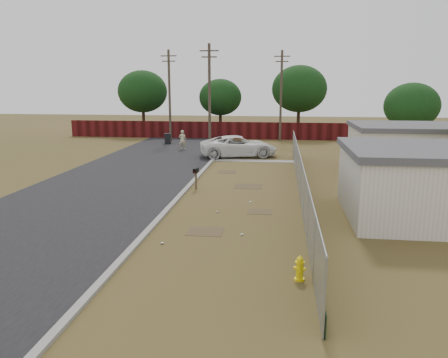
# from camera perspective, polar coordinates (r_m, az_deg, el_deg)

# --- Properties ---
(ground) EXTENTS (120.00, 120.00, 0.00)m
(ground) POSITION_cam_1_polar(r_m,az_deg,el_deg) (21.91, 1.81, -2.72)
(ground) COLOR brown
(ground) RESTS_ON ground
(street) EXTENTS (15.10, 60.00, 0.12)m
(street) POSITION_cam_1_polar(r_m,az_deg,el_deg) (30.93, -9.27, 1.57)
(street) COLOR black
(street) RESTS_ON ground
(chainlink_fence) EXTENTS (0.10, 27.06, 2.02)m
(chainlink_fence) POSITION_cam_1_polar(r_m,az_deg,el_deg) (22.65, 9.96, -0.33)
(chainlink_fence) COLOR #919499
(chainlink_fence) RESTS_ON ground
(privacy_fence) EXTENTS (30.00, 0.12, 1.80)m
(privacy_fence) POSITION_cam_1_polar(r_m,az_deg,el_deg) (47.01, -2.53, 6.41)
(privacy_fence) COLOR #4D1012
(privacy_fence) RESTS_ON ground
(utility_poles) EXTENTS (12.60, 8.24, 9.00)m
(utility_poles) POSITION_cam_1_polar(r_m,az_deg,el_deg) (42.14, -0.42, 10.92)
(utility_poles) COLOR #4A3D31
(utility_poles) RESTS_ON ground
(houses) EXTENTS (9.30, 17.24, 3.10)m
(houses) POSITION_cam_1_polar(r_m,az_deg,el_deg) (25.72, 24.63, 1.96)
(houses) COLOR silver
(houses) RESTS_ON ground
(horizon_trees) EXTENTS (33.32, 31.94, 7.78)m
(horizon_trees) POSITION_cam_1_polar(r_m,az_deg,el_deg) (44.66, 5.94, 10.85)
(horizon_trees) COLOR #352618
(horizon_trees) RESTS_ON ground
(fire_hydrant) EXTENTS (0.37, 0.38, 0.77)m
(fire_hydrant) POSITION_cam_1_polar(r_m,az_deg,el_deg) (13.26, 9.85, -11.47)
(fire_hydrant) COLOR yellow
(fire_hydrant) RESTS_ON ground
(mailbox) EXTENTS (0.26, 0.52, 1.20)m
(mailbox) POSITION_cam_1_polar(r_m,az_deg,el_deg) (23.95, -3.70, 0.87)
(mailbox) COLOR brown
(mailbox) RESTS_ON ground
(pickup_truck) EXTENTS (6.62, 4.35, 1.69)m
(pickup_truck) POSITION_cam_1_polar(r_m,az_deg,el_deg) (34.94, 1.91, 4.31)
(pickup_truck) COLOR white
(pickup_truck) RESTS_ON ground
(pedestrian) EXTENTS (0.68, 0.49, 1.74)m
(pedestrian) POSITION_cam_1_polar(r_m,az_deg,el_deg) (38.91, -5.45, 5.11)
(pedestrian) COLOR beige
(pedestrian) RESTS_ON ground
(trash_bin) EXTENTS (0.78, 0.77, 0.99)m
(trash_bin) POSITION_cam_1_polar(r_m,az_deg,el_deg) (43.10, -7.36, 5.27)
(trash_bin) COLOR black
(trash_bin) RESTS_ON ground
(scattered_litter) EXTENTS (2.89, 6.17, 0.07)m
(scattered_litter) POSITION_cam_1_polar(r_m,az_deg,el_deg) (18.43, -0.45, -5.49)
(scattered_litter) COLOR silver
(scattered_litter) RESTS_ON ground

